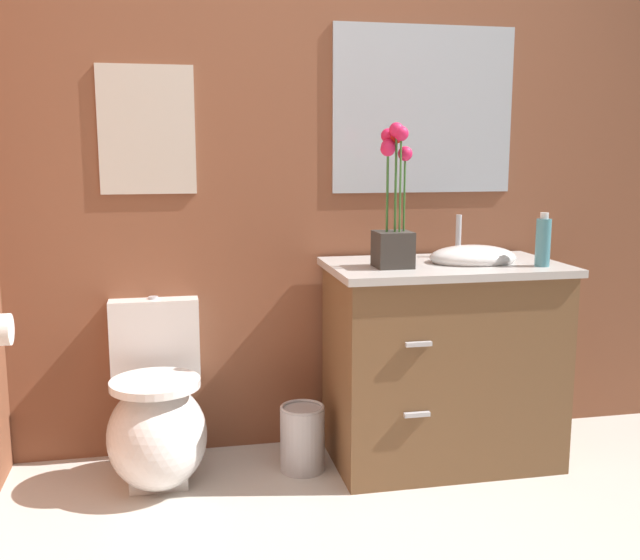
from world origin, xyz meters
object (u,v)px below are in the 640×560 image
(wall_poster, at_px, (147,130))
(wall_mirror, at_px, (424,110))
(vanity_cabinet, at_px, (443,360))
(trash_bin, at_px, (302,438))
(soap_bottle, at_px, (543,242))
(flower_vase, at_px, (393,215))
(toilet, at_px, (157,421))

(wall_poster, distance_m, wall_mirror, 1.16)
(vanity_cabinet, height_order, wall_mirror, wall_mirror)
(trash_bin, bearing_deg, vanity_cabinet, -0.03)
(soap_bottle, relative_size, wall_mirror, 0.26)
(soap_bottle, xyz_separation_m, trash_bin, (-0.93, 0.15, -0.79))
(flower_vase, height_order, wall_mirror, wall_mirror)
(toilet, bearing_deg, wall_poster, 90.00)
(soap_bottle, height_order, wall_mirror, wall_mirror)
(flower_vase, distance_m, wall_mirror, 0.59)
(trash_bin, xyz_separation_m, wall_poster, (-0.57, 0.29, 1.22))
(wall_poster, relative_size, wall_mirror, 0.63)
(soap_bottle, xyz_separation_m, wall_mirror, (-0.34, 0.44, 0.52))
(vanity_cabinet, xyz_separation_m, soap_bottle, (0.34, -0.15, 0.50))
(toilet, height_order, wall_mirror, wall_mirror)
(soap_bottle, distance_m, wall_mirror, 0.77)
(soap_bottle, relative_size, trash_bin, 0.77)
(vanity_cabinet, height_order, flower_vase, flower_vase)
(flower_vase, height_order, soap_bottle, flower_vase)
(vanity_cabinet, bearing_deg, soap_bottle, -23.70)
(vanity_cabinet, relative_size, soap_bottle, 4.80)
(flower_vase, bearing_deg, soap_bottle, -9.32)
(vanity_cabinet, relative_size, trash_bin, 3.72)
(flower_vase, relative_size, wall_mirror, 0.69)
(flower_vase, xyz_separation_m, soap_bottle, (0.58, -0.10, -0.11))
(flower_vase, distance_m, wall_poster, 1.04)
(toilet, height_order, wall_poster, wall_poster)
(toilet, bearing_deg, trash_bin, -2.62)
(vanity_cabinet, height_order, soap_bottle, soap_bottle)
(toilet, distance_m, vanity_cabinet, 1.18)
(soap_bottle, distance_m, wall_poster, 1.63)
(toilet, relative_size, trash_bin, 2.54)
(toilet, xyz_separation_m, soap_bottle, (1.50, -0.18, 0.69))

